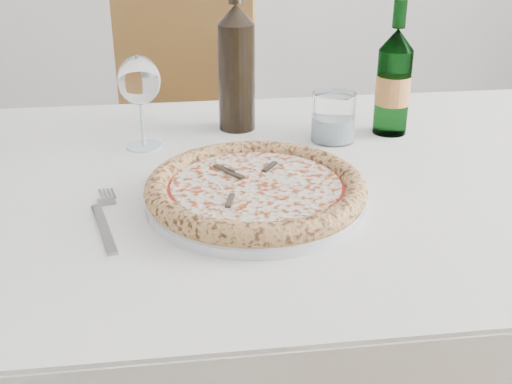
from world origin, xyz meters
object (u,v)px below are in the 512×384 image
plate (256,199)px  pizza (256,188)px  tumbler (333,120)px  wine_bottle (236,66)px  beer_bottle (393,82)px  dining_table (246,226)px  wine_glass (139,83)px  chair_far (179,137)px

plate → pizza: pizza is taller
tumbler → wine_bottle: bearing=150.0°
beer_bottle → tumbler: bearing=-169.7°
dining_table → wine_glass: wine_glass is taller
tumbler → wine_bottle: (-0.16, 0.09, 0.08)m
wine_glass → wine_bottle: (0.18, 0.07, 0.00)m
wine_bottle → beer_bottle: bearing=-14.6°
pizza → tumbler: 0.31m
dining_table → chair_far: (-0.07, 0.82, -0.14)m
plate → beer_bottle: beer_bottle is taller
wine_glass → chair_far: bearing=82.2°
dining_table → beer_bottle: 0.39m
beer_bottle → chair_far: bearing=119.5°
chair_far → tumbler: size_ratio=10.41×
chair_far → wine_bottle: size_ratio=3.26×
plate → wine_glass: bearing=121.1°
chair_far → wine_glass: 0.75m
plate → tumbler: bearing=53.0°
dining_table → chair_far: 0.84m
tumbler → plate: bearing=-127.0°
dining_table → wine_glass: (-0.16, 0.16, 0.21)m
chair_far → tumbler: 0.77m
chair_far → plate: chair_far is taller
dining_table → chair_far: size_ratio=1.60×
dining_table → wine_bottle: size_ratio=5.21×
plate → wine_glass: (-0.16, 0.26, 0.11)m
chair_far → tumbler: bearing=-69.5°
dining_table → beer_bottle: (0.30, 0.17, 0.19)m
wine_glass → beer_bottle: 0.46m
pizza → wine_bottle: 0.35m
tumbler → wine_glass: bearing=176.7°
plate → tumbler: tumbler is taller
chair_far → beer_bottle: 0.82m
pizza → wine_glass: size_ratio=1.95×
plate → tumbler: 0.31m
wine_glass → plate: bearing=-58.9°
chair_far → plate: size_ratio=2.90×
dining_table → pizza: bearing=-90.0°
tumbler → beer_bottle: size_ratio=0.36×
dining_table → pizza: size_ratio=4.59×
plate → pizza: bearing=160.6°
wine_glass → beer_bottle: (0.46, 0.00, -0.02)m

